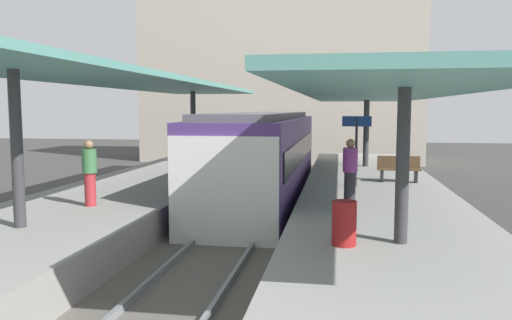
# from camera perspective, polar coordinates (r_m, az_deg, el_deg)

# --- Properties ---
(ground_plane) EXTENTS (80.00, 80.00, 0.00)m
(ground_plane) POSITION_cam_1_polar(r_m,az_deg,el_deg) (14.85, -1.25, -7.58)
(ground_plane) COLOR #383835
(platform_left) EXTENTS (4.40, 28.00, 1.00)m
(platform_left) POSITION_cam_1_polar(r_m,az_deg,el_deg) (15.88, -14.91, -5.06)
(platform_left) COLOR gray
(platform_left) RESTS_ON ground_plane
(platform_right) EXTENTS (4.40, 28.00, 1.00)m
(platform_right) POSITION_cam_1_polar(r_m,az_deg,el_deg) (14.55, 13.71, -6.01)
(platform_right) COLOR gray
(platform_right) RESTS_ON ground_plane
(track_ballast) EXTENTS (3.20, 28.00, 0.20)m
(track_ballast) POSITION_cam_1_polar(r_m,az_deg,el_deg) (14.83, -1.25, -7.20)
(track_ballast) COLOR #59544C
(track_ballast) RESTS_ON ground_plane
(rail_near_side) EXTENTS (0.08, 28.00, 0.14)m
(rail_near_side) POSITION_cam_1_polar(r_m,az_deg,el_deg) (14.94, -3.98, -6.45)
(rail_near_side) COLOR slate
(rail_near_side) RESTS_ON track_ballast
(rail_far_side) EXTENTS (0.08, 28.00, 0.14)m
(rail_far_side) POSITION_cam_1_polar(r_m,az_deg,el_deg) (14.68, 1.53, -6.66)
(rail_far_side) COLOR slate
(rail_far_side) RESTS_ON track_ballast
(commuter_train) EXTENTS (2.78, 13.08, 3.10)m
(commuter_train) POSITION_cam_1_polar(r_m,az_deg,el_deg) (18.20, 0.89, 0.40)
(commuter_train) COLOR #472D6B
(commuter_train) RESTS_ON track_ballast
(canopy_left) EXTENTS (4.18, 21.00, 3.38)m
(canopy_left) POSITION_cam_1_polar(r_m,az_deg,el_deg) (16.91, -13.28, 8.42)
(canopy_left) COLOR #333335
(canopy_left) RESTS_ON platform_left
(canopy_right) EXTENTS (4.18, 21.00, 2.97)m
(canopy_right) POSITION_cam_1_polar(r_m,az_deg,el_deg) (15.65, 13.62, 7.18)
(canopy_right) COLOR #333335
(canopy_right) RESTS_ON platform_right
(platform_bench) EXTENTS (1.40, 0.41, 0.86)m
(platform_bench) POSITION_cam_1_polar(r_m,az_deg,el_deg) (17.54, 15.80, -0.88)
(platform_bench) COLOR black
(platform_bench) RESTS_ON platform_right
(platform_sign) EXTENTS (0.90, 0.08, 2.21)m
(platform_sign) POSITION_cam_1_polar(r_m,az_deg,el_deg) (16.05, 11.27, 2.78)
(platform_sign) COLOR #262628
(platform_sign) RESTS_ON platform_right
(litter_bin) EXTENTS (0.44, 0.44, 0.80)m
(litter_bin) POSITION_cam_1_polar(r_m,az_deg,el_deg) (9.21, 9.91, -7.03)
(litter_bin) COLOR maroon
(litter_bin) RESTS_ON platform_right
(passenger_near_bench) EXTENTS (0.36, 0.36, 1.70)m
(passenger_near_bench) POSITION_cam_1_polar(r_m,az_deg,el_deg) (12.61, 10.56, -1.35)
(passenger_near_bench) COLOR #232328
(passenger_near_bench) RESTS_ON platform_right
(passenger_mid_platform) EXTENTS (0.36, 0.36, 1.66)m
(passenger_mid_platform) POSITION_cam_1_polar(r_m,az_deg,el_deg) (13.30, -18.26, -1.30)
(passenger_mid_platform) COLOR maroon
(passenger_mid_platform) RESTS_ON platform_left
(station_building_backdrop) EXTENTS (18.00, 6.00, 11.00)m
(station_building_backdrop) POSITION_cam_1_polar(r_m,az_deg,el_deg) (34.49, 2.94, 9.19)
(station_building_backdrop) COLOR #A89E8E
(station_building_backdrop) RESTS_ON ground_plane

